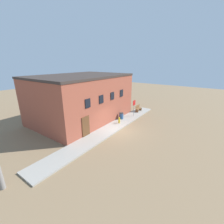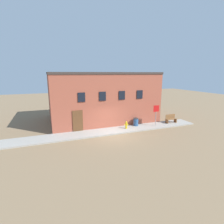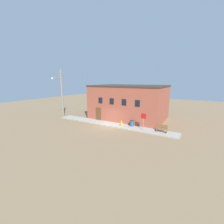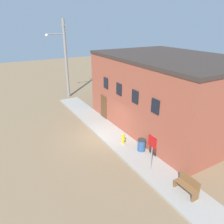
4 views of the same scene
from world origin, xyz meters
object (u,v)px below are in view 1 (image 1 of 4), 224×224
(bench, at_px, (138,108))
(fire_hydrant, at_px, (119,120))
(stop_sign, at_px, (134,105))
(trash_bin, at_px, (121,116))

(bench, bearing_deg, fire_hydrant, -178.41)
(fire_hydrant, relative_size, stop_sign, 0.34)
(stop_sign, distance_m, bench, 2.66)
(bench, height_order, trash_bin, bench)
(fire_hydrant, bearing_deg, trash_bin, 21.66)
(fire_hydrant, xyz_separation_m, trash_bin, (1.41, 0.56, 0.04))
(stop_sign, height_order, trash_bin, stop_sign)
(fire_hydrant, relative_size, bench, 0.60)
(trash_bin, bearing_deg, stop_sign, -22.47)
(fire_hydrant, bearing_deg, bench, 1.59)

